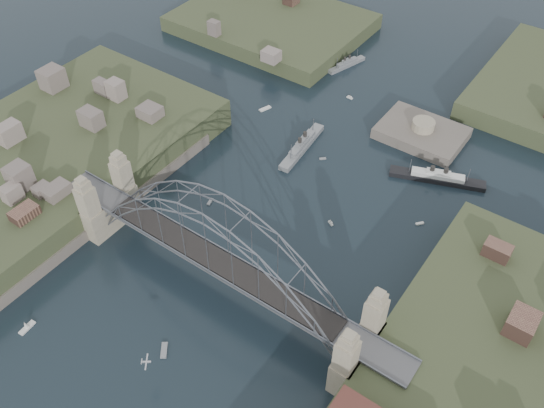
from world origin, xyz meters
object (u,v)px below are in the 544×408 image
(ocean_liner, at_px, (437,178))
(fort_island, at_px, (420,139))
(naval_cruiser_far, at_px, (347,64))
(bridge, at_px, (218,249))
(naval_cruiser_near, at_px, (302,146))

(ocean_liner, bearing_deg, fort_island, 128.37)
(naval_cruiser_far, relative_size, ocean_liner, 0.62)
(bridge, height_order, fort_island, bridge)
(naval_cruiser_near, distance_m, ocean_liner, 35.14)
(fort_island, height_order, naval_cruiser_far, fort_island)
(fort_island, bearing_deg, bridge, -99.73)
(bridge, bearing_deg, naval_cruiser_far, 103.97)
(fort_island, xyz_separation_m, naval_cruiser_far, (-34.24, 19.40, 1.09))
(ocean_liner, bearing_deg, naval_cruiser_near, -164.94)
(fort_island, bearing_deg, naval_cruiser_near, -136.00)
(naval_cruiser_far, xyz_separation_m, ocean_liner, (44.85, -32.80, 0.14))
(fort_island, relative_size, naval_cruiser_far, 1.55)
(naval_cruiser_near, bearing_deg, bridge, -76.58)
(bridge, distance_m, fort_island, 72.14)
(bridge, bearing_deg, fort_island, 80.27)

